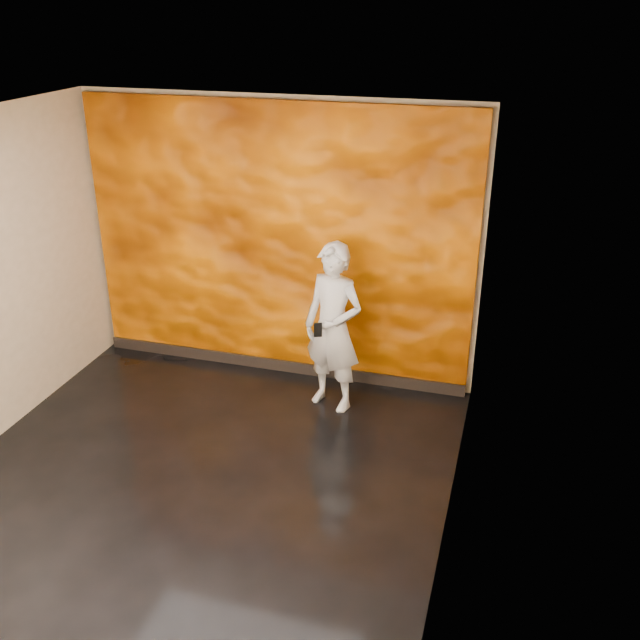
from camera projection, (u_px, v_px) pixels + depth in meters
The scene contains 5 objects.
room at pixel (188, 323), 5.28m from camera, with size 4.02×4.02×2.81m.
feature_wall at pixel (276, 244), 6.99m from camera, with size 3.90×0.06×2.75m, color orange.
baseboard at pixel (278, 365), 7.51m from camera, with size 3.90×0.04×0.12m, color black.
man at pixel (333, 328), 6.58m from camera, with size 0.59×0.39×1.63m, color #A5A9B4.
phone at pixel (318, 330), 6.36m from camera, with size 0.07×0.01×0.14m, color black.
Camera 1 is at (2.29, -4.31, 3.63)m, focal length 40.00 mm.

